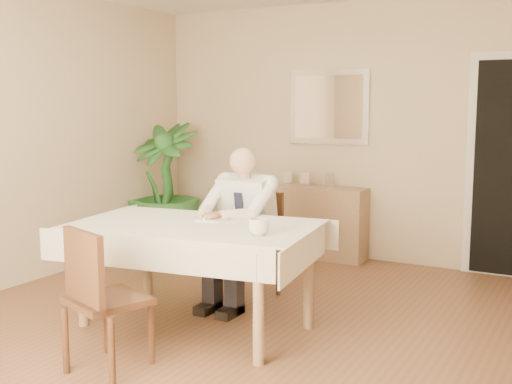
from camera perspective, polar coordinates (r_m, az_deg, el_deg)
The scene contains 16 objects.
room at distance 4.33m, azimuth -2.24°, elevation 4.03°, with size 5.00×5.02×2.60m.
mirror at distance 6.68m, azimuth 6.48°, elevation 7.51°, with size 0.86×0.04×0.76m.
dining_table at distance 4.54m, azimuth -5.52°, elevation -3.87°, with size 1.85×1.25×0.75m.
chair_far at distance 5.31m, azimuth -0.13°, elevation -4.13°, with size 0.41×0.41×0.86m.
chair_near at distance 3.91m, azimuth -13.85°, elevation -8.66°, with size 0.53×0.54×0.88m.
seated_man at distance 5.03m, azimuth -1.70°, elevation -2.41°, with size 0.48×0.72×1.24m.
plate at distance 4.66m, azimuth -3.96°, elevation -2.40°, with size 0.26×0.26×0.02m, color white.
food at distance 4.65m, azimuth -3.96°, elevation -2.13°, with size 0.14×0.14×0.06m, color brown.
knife at distance 4.58m, azimuth -3.95°, elevation -2.35°, with size 0.01×0.01×0.13m, color silver.
fork at distance 4.62m, azimuth -4.78°, elevation -2.27°, with size 0.01×0.01×0.13m, color silver.
coffee_mug at distance 4.11m, azimuth 0.26°, elevation -3.12°, with size 0.14×0.14×0.11m, color white.
sideboard at distance 6.65m, azimuth 5.83°, elevation -2.71°, with size 0.92×0.31×0.74m, color #967455.
photo_frame_left at distance 6.80m, azimuth 2.86°, elevation 1.30°, with size 0.10×0.02×0.14m, color silver.
photo_frame_center at distance 6.68m, azimuth 4.40°, elevation 1.16°, with size 0.10×0.02×0.14m, color silver.
photo_frame_right at distance 6.62m, azimuth 6.55°, elevation 1.07°, with size 0.10×0.02×0.14m, color silver.
potted_palm at distance 6.98m, azimuth -8.21°, elevation 0.43°, with size 0.77×0.77×1.38m, color #225820.
Camera 1 is at (2.24, -3.70, 1.60)m, focal length 45.00 mm.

